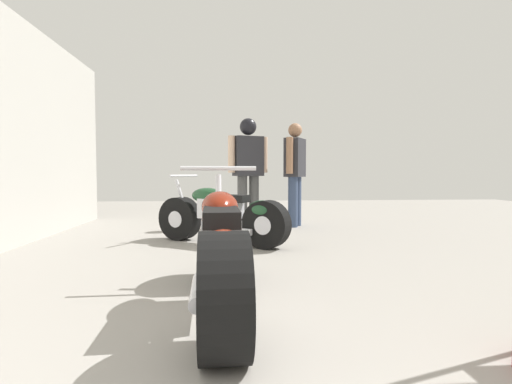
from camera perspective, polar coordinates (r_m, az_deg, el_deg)
ground_plane at (r=3.90m, az=-2.58°, el=-10.44°), size 17.54×17.54×0.00m
motorcycle_maroon_cruiser at (r=2.57m, az=-5.12°, el=-8.59°), size 0.60×2.03×0.95m
motorcycle_black_naked at (r=4.97m, az=-4.78°, el=-3.38°), size 1.67×1.16×0.87m
mechanic_in_blue at (r=6.60m, az=5.61°, el=3.40°), size 0.43×0.66×1.70m
mechanic_with_helmet at (r=6.50m, az=-1.13°, el=4.31°), size 0.69×0.40×1.78m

